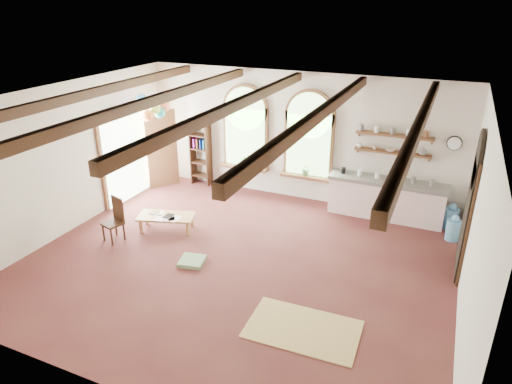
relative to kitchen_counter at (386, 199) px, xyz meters
The scene contains 27 objects.
floor 3.97m from the kitchen_counter, 125.71° to the right, with size 8.00×8.00×0.00m, color #592924.
ceiling_beams 4.73m from the kitchen_counter, 125.71° to the right, with size 6.20×6.80×0.18m, color #391D12, non-canonical shape.
window_left 3.88m from the kitchen_counter, behind, with size 1.30×0.28×2.20m.
window_right 2.32m from the kitchen_counter, behind, with size 1.30×0.28×2.20m.
left_doorway 6.44m from the kitchen_counter, 167.37° to the right, with size 0.10×1.90×2.50m, color brown.
right_doorway 2.45m from the kitchen_counter, 45.86° to the right, with size 0.10×1.30×2.40m, color black.
kitchen_counter is the anchor object (origin of this frame).
wall_shelf_lower 1.09m from the kitchen_counter, 90.00° to the left, with size 1.70×0.24×0.04m, color brown.
wall_shelf_upper 1.49m from the kitchen_counter, 90.00° to the left, with size 1.70×0.24×0.04m, color brown.
wall_clock 1.91m from the kitchen_counter, 11.31° to the left, with size 0.32×0.32×0.04m, color black.
bookshelf 5.02m from the kitchen_counter, behind, with size 0.53×0.32×1.80m.
coffee_table 5.06m from the kitchen_counter, 149.04° to the right, with size 1.34×0.91×0.35m.
side_chair 6.14m from the kitchen_counter, 146.05° to the right, with size 0.47×0.47×0.95m.
floor_mat 4.61m from the kitchen_counter, 96.27° to the right, with size 1.74×1.07×0.02m, color tan.
floor_cushion 4.76m from the kitchen_counter, 130.89° to the right, with size 0.47×0.47×0.08m, color #6B865C.
water_jug_a 1.46m from the kitchen_counter, ahead, with size 0.32×0.32×0.63m.
water_jug_b 1.63m from the kitchen_counter, 19.25° to the right, with size 0.30×0.30×0.59m.
balloon_cluster 6.07m from the kitchen_counter, behind, with size 0.89×0.99×1.16m.
table_book 5.40m from the kitchen_counter, 151.39° to the right, with size 0.16×0.23×0.02m, color olive.
tablet 5.01m from the kitchen_counter, 148.51° to the right, with size 0.18×0.26×0.01m, color black.
potted_plant_left 3.72m from the kitchen_counter, behind, with size 0.27×0.23×0.30m, color #598C4C.
potted_plant_right 2.04m from the kitchen_counter, behind, with size 0.27×0.23×0.30m, color #598C4C.
shelf_cup_a 1.38m from the kitchen_counter, 166.50° to the left, with size 0.12×0.10×0.10m, color white.
shelf_cup_b 1.22m from the kitchen_counter, 155.77° to the left, with size 0.10×0.10×0.09m, color beige.
shelf_bowl_a 1.14m from the kitchen_counter, 105.52° to the left, with size 0.22×0.22×0.05m, color beige.
shelf_bowl_b 1.18m from the kitchen_counter, 30.96° to the left, with size 0.20×0.20×0.06m, color #8C664C.
shelf_vase 1.37m from the kitchen_counter, 15.48° to the left, with size 0.18×0.18×0.19m, color slate.
Camera 1 is at (3.42, -6.88, 4.80)m, focal length 32.00 mm.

